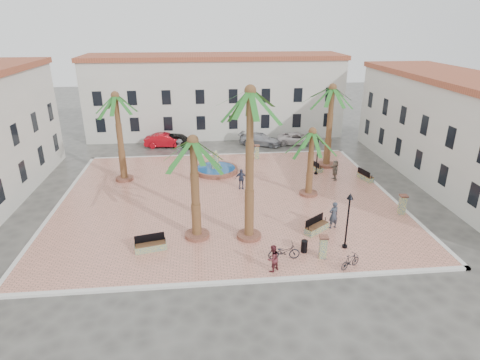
{
  "coord_description": "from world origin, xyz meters",
  "views": [
    {
      "loc": [
        -1.91,
        -29.03,
        13.37
      ],
      "look_at": [
        1.0,
        0.0,
        1.6
      ],
      "focal_mm": 30.0,
      "sensor_mm": 36.0,
      "label": 1
    }
  ],
  "objects": [
    {
      "name": "palm_nw",
      "position": [
        -8.78,
        4.68,
        6.73
      ],
      "size": [
        5.01,
        5.01,
        7.76
      ],
      "color": "brown",
      "rests_on": "plaza"
    },
    {
      "name": "fountain",
      "position": [
        -0.67,
        5.85,
        0.43
      ],
      "size": [
        4.05,
        4.05,
        2.09
      ],
      "color": "brown",
      "rests_on": "plaza"
    },
    {
      "name": "bicycle_a",
      "position": [
        2.69,
        -9.14,
        0.65
      ],
      "size": [
        1.91,
        0.69,
        1.0
      ],
      "primitive_type": "imported",
      "rotation": [
        0.0,
        0.0,
        1.59
      ],
      "color": "black",
      "rests_on": "plaza"
    },
    {
      "name": "car_black",
      "position": [
        -4.42,
        14.58,
        0.76
      ],
      "size": [
        4.81,
        2.97,
        1.53
      ],
      "primitive_type": "imported",
      "rotation": [
        0.0,
        0.0,
        1.29
      ],
      "color": "black",
      "rests_on": "ground"
    },
    {
      "name": "kerb_e",
      "position": [
        13.0,
        0.0,
        0.08
      ],
      "size": [
        0.3,
        22.3,
        0.16
      ],
      "primitive_type": "cube",
      "color": "silver",
      "rests_on": "ground"
    },
    {
      "name": "pedestrian_fountain_b",
      "position": [
        1.26,
        1.72,
        1.01
      ],
      "size": [
        1.03,
        0.49,
        1.72
      ],
      "primitive_type": "imported",
      "rotation": [
        0.0,
        0.0,
        -0.07
      ],
      "color": "#323B54",
      "rests_on": "plaza"
    },
    {
      "name": "palm_e",
      "position": [
        6.55,
        -0.08,
        4.68
      ],
      "size": [
        4.67,
        4.67,
        5.57
      ],
      "color": "brown",
      "rests_on": "plaza"
    },
    {
      "name": "bench_se",
      "position": [
        5.52,
        -6.07,
        0.44
      ],
      "size": [
        1.9,
        1.63,
        1.02
      ],
      "rotation": [
        0.0,
        0.0,
        0.64
      ],
      "color": "gray",
      "rests_on": "plaza"
    },
    {
      "name": "litter_bin",
      "position": [
        4.07,
        -8.48,
        0.54
      ],
      "size": [
        0.4,
        0.4,
        0.77
      ],
      "primitive_type": "cylinder",
      "color": "black",
      "rests_on": "plaza"
    },
    {
      "name": "lamppost_e",
      "position": [
        8.43,
        4.35,
        2.58
      ],
      "size": [
        0.39,
        0.39,
        3.59
      ],
      "color": "black",
      "rests_on": "plaza"
    },
    {
      "name": "car_white",
      "position": [
        9.05,
        14.3,
        0.65
      ],
      "size": [
        4.91,
        2.77,
        1.3
      ],
      "primitive_type": "imported",
      "rotation": [
        0.0,
        0.0,
        1.43
      ],
      "color": "white",
      "rests_on": "ground"
    },
    {
      "name": "cyclist_b",
      "position": [
        1.8,
        -10.23,
        0.96
      ],
      "size": [
        1.0,
        0.97,
        1.62
      ],
      "primitive_type": "imported",
      "rotation": [
        0.0,
        0.0,
        3.81
      ],
      "color": "maroon",
      "rests_on": "plaza"
    },
    {
      "name": "pedestrian_fountain_a",
      "position": [
        -2.71,
        3.91,
        0.99
      ],
      "size": [
        0.98,
        0.88,
        1.68
      ],
      "primitive_type": "imported",
      "rotation": [
        0.0,
        0.0,
        0.53
      ],
      "color": "#8C6D58",
      "rests_on": "plaza"
    },
    {
      "name": "car_red",
      "position": [
        -5.87,
        14.7,
        0.76
      ],
      "size": [
        4.72,
        1.93,
        1.52
      ],
      "primitive_type": "imported",
      "rotation": [
        0.0,
        0.0,
        1.5
      ],
      "color": "#B30A16",
      "rests_on": "ground"
    },
    {
      "name": "bench_ne",
      "position": [
        8.67,
        5.41,
        0.41
      ],
      "size": [
        1.05,
        1.82,
        0.92
      ],
      "rotation": [
        0.0,
        0.0,
        1.89
      ],
      "color": "gray",
      "rests_on": "plaza"
    },
    {
      "name": "bollard_n",
      "position": [
        3.64,
        9.19,
        0.9
      ],
      "size": [
        0.54,
        0.54,
        1.44
      ],
      "rotation": [
        0.0,
        0.0,
        -0.05
      ],
      "color": "gray",
      "rests_on": "plaza"
    },
    {
      "name": "bicycle_b",
      "position": [
        6.26,
        -10.4,
        0.59
      ],
      "size": [
        1.49,
        1.09,
        0.89
      ],
      "primitive_type": "imported",
      "rotation": [
        0.0,
        0.0,
        2.08
      ],
      "color": "black",
      "rests_on": "plaza"
    },
    {
      "name": "pedestrian_north",
      "position": [
        -4.14,
        10.4,
        1.11
      ],
      "size": [
        1.13,
        1.42,
        1.93
      ],
      "primitive_type": "imported",
      "rotation": [
        0.0,
        0.0,
        1.19
      ],
      "color": "#4D4D52",
      "rests_on": "plaza"
    },
    {
      "name": "bollard_e",
      "position": [
        12.4,
        -4.15,
        0.92
      ],
      "size": [
        0.57,
        0.57,
        1.49
      ],
      "rotation": [
        0.0,
        0.0,
        -0.07
      ],
      "color": "gray",
      "rests_on": "plaza"
    },
    {
      "name": "palm_sw",
      "position": [
        -2.41,
        -5.96,
        5.83
      ],
      "size": [
        5.21,
        5.21,
        6.86
      ],
      "color": "brown",
      "rests_on": "plaza"
    },
    {
      "name": "bollard_se",
      "position": [
        5.0,
        -9.2,
        0.89
      ],
      "size": [
        0.57,
        0.57,
        1.44
      ],
      "rotation": [
        0.0,
        0.0,
        -0.12
      ],
      "color": "gray",
      "rests_on": "plaza"
    },
    {
      "name": "pedestrian_east",
      "position": [
        9.66,
        2.87,
        1.04
      ],
      "size": [
        0.58,
        1.66,
        1.77
      ],
      "primitive_type": "imported",
      "rotation": [
        0.0,
        0.0,
        -1.6
      ],
      "color": "#776A5B",
      "rests_on": "plaza"
    },
    {
      "name": "building_north",
      "position": [
        -0.0,
        19.99,
        4.77
      ],
      "size": [
        30.4,
        7.4,
        9.5
      ],
      "color": "silver",
      "rests_on": "ground"
    },
    {
      "name": "bench_s",
      "position": [
        -5.25,
        -7.36,
        0.44
      ],
      "size": [
        2.0,
        1.0,
        1.01
      ],
      "rotation": [
        0.0,
        0.0,
        0.23
      ],
      "color": "gray",
      "rests_on": "plaza"
    },
    {
      "name": "car_silver",
      "position": [
        4.74,
        14.29,
        0.68
      ],
      "size": [
        5.07,
        3.54,
        1.36
      ],
      "primitive_type": "imported",
      "rotation": [
        0.0,
        0.0,
        1.18
      ],
      "color": "#AAACB3",
      "rests_on": "ground"
    },
    {
      "name": "kerb_n",
      "position": [
        0.0,
        11.0,
        0.08
      ],
      "size": [
        26.3,
        0.3,
        0.16
      ],
      "primitive_type": "cube",
      "color": "silver",
      "rests_on": "ground"
    },
    {
      "name": "bench_e",
      "position": [
        12.38,
        2.61,
        0.42
      ],
      "size": [
        0.97,
        1.86,
        0.94
      ],
      "rotation": [
        0.0,
        0.0,
        1.82
      ],
      "color": "gray",
      "rests_on": "plaza"
    },
    {
      "name": "lamppost_s",
      "position": [
        6.73,
        -8.22,
        2.64
      ],
      "size": [
        0.4,
        0.4,
        3.68
      ],
      "color": "black",
      "rests_on": "plaza"
    },
    {
      "name": "ground",
      "position": [
        0.0,
        0.0,
        0.0
      ],
      "size": [
        120.0,
        120.0,
        0.0
      ],
      "primitive_type": "plane",
      "color": "#56544F",
      "rests_on": "ground"
    },
    {
      "name": "building_east",
      "position": [
        19.99,
        2.0,
        4.52
      ],
      "size": [
        7.4,
        26.4,
        9.0
      ],
      "rotation": [
        0.0,
        0.0,
        1.57
      ],
      "color": "silver",
      "rests_on": "ground"
    },
    {
      "name": "plaza",
      "position": [
        0.0,
        0.0,
        0.07
      ],
      "size": [
        26.0,
        22.0,
        0.15
      ],
      "primitive_type": "cube",
      "color": "#E28E77",
      "rests_on": "ground"
    },
    {
      "name": "cyclist_a",
      "position": [
        6.75,
        -5.71,
        1.12
      ],
      "size": [
        0.8,
        0.63,
        1.93
      ],
      "primitive_type": "imported",
      "rotation": [
        0.0,
        0.0,
        3.41
      ],
      "color": "#2F3744",
      "rests_on": "plaza"
    },
    {
      "name": "palm_s",
      "position": [
        0.95,
        -6.37,
        8.66
      ],
      "size": [
        5.1,
        5.1,
        9.8
      ],
      "color": "brown",
      "rests_on": "plaza"
    },
    {
      "name": "kerb_w",
      "position": [
        -13.0,
        0.0,
        0.08
      ],
      "size": [
        0.3,
        22.3,
        0.16
      ],
      "primitive_type": "cube",
      "color": "silver",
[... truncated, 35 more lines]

